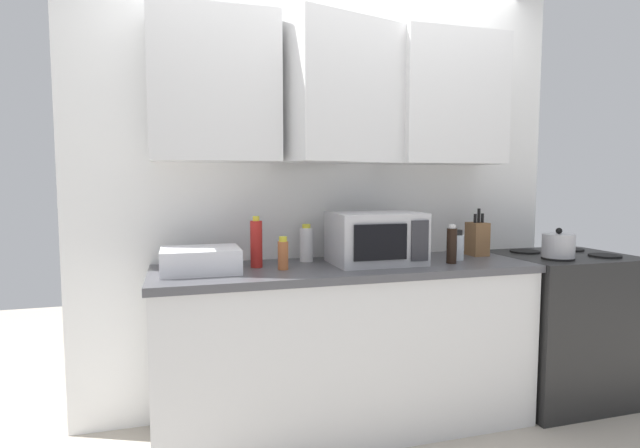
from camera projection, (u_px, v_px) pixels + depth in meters
wall_back_with_cabinets at (334, 143)px, 2.79m from camera, size 2.91×0.50×2.60m
counter_run at (346, 346)px, 2.67m from camera, size 2.04×0.63×0.90m
stove_range at (561, 326)px, 3.04m from camera, size 0.76×0.64×0.91m
kettle at (558, 245)px, 2.82m from camera, size 0.18×0.18×0.17m
microwave at (376, 238)px, 2.67m from camera, size 0.48×0.37×0.28m
dish_rack at (201, 260)px, 2.42m from camera, size 0.38×0.30×0.12m
knife_block at (477, 238)px, 2.96m from camera, size 0.10×0.12×0.29m
bottle_soy_dark at (452, 245)px, 2.67m from camera, size 0.06×0.06×0.21m
bottle_spice_jar at (283, 254)px, 2.49m from camera, size 0.05×0.05×0.17m
bottle_clear_tall at (457, 246)px, 2.79m from camera, size 0.07×0.07×0.17m
bottle_white_jar at (306, 244)px, 2.74m from camera, size 0.08×0.08×0.21m
bottle_red_sauce at (256, 243)px, 2.55m from camera, size 0.06×0.06×0.27m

